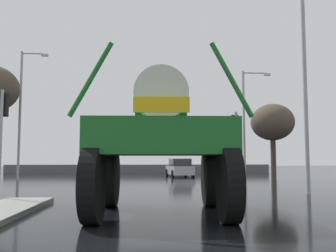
{
  "coord_description": "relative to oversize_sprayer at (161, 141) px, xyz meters",
  "views": [
    {
      "loc": [
        0.18,
        -3.89,
        1.49
      ],
      "look_at": [
        1.05,
        8.27,
        2.57
      ],
      "focal_mm": 39.98,
      "sensor_mm": 36.0,
      "label": 1
    }
  ],
  "objects": [
    {
      "name": "traffic_signal_near_left",
      "position": [
        -5.53,
        3.44,
        0.91
      ],
      "size": [
        0.24,
        0.54,
        3.97
      ],
      "color": "#A8AAAF",
      "rests_on": "ground"
    },
    {
      "name": "streetlight_far_left",
      "position": [
        -9.26,
        17.4,
        3.2
      ],
      "size": [
        2.0,
        0.24,
        9.43
      ],
      "color": "#A8AAAF",
      "rests_on": "ground"
    },
    {
      "name": "streetlight_far_right",
      "position": [
        7.61,
        18.13,
        2.72
      ],
      "size": [
        2.28,
        0.24,
        8.42
      ],
      "color": "#A8AAAF",
      "rests_on": "ground"
    },
    {
      "name": "streetlight_near_right",
      "position": [
        6.66,
        5.24,
        3.15
      ],
      "size": [
        1.66,
        0.24,
        9.42
      ],
      "color": "#A8AAAF",
      "rests_on": "ground"
    },
    {
      "name": "bare_tree_right",
      "position": [
        8.96,
        16.03,
        2.12
      ],
      "size": [
        3.12,
        3.12,
        5.49
      ],
      "color": "#473828",
      "rests_on": "ground"
    },
    {
      "name": "traffic_signal_near_right",
      "position": [
        2.97,
        3.45,
        0.37
      ],
      "size": [
        0.24,
        0.54,
        3.24
      ],
      "color": "#A8AAAF",
      "rests_on": "ground"
    },
    {
      "name": "roadside_barrier",
      "position": [
        -0.72,
        29.45,
        -1.54
      ],
      "size": [
        27.88,
        0.24,
        0.9
      ],
      "primitive_type": "cube",
      "color": "#59595B",
      "rests_on": "ground"
    },
    {
      "name": "oversize_sprayer",
      "position": [
        0.0,
        0.0,
        0.0
      ],
      "size": [
        4.34,
        5.28,
        4.24
      ],
      "rotation": [
        0.0,
        0.0,
        1.52
      ],
      "color": "black",
      "rests_on": "ground"
    },
    {
      "name": "ground_plane",
      "position": [
        -0.72,
        11.55,
        -1.99
      ],
      "size": [
        120.0,
        120.0,
        0.0
      ],
      "primitive_type": "plane",
      "color": "black"
    },
    {
      "name": "sedan_ahead",
      "position": [
        2.74,
        21.64,
        -1.28
      ],
      "size": [
        2.21,
        4.25,
        1.52
      ],
      "rotation": [
        0.0,
        0.0,
        1.67
      ],
      "color": "#B7B7BF",
      "rests_on": "ground"
    }
  ]
}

